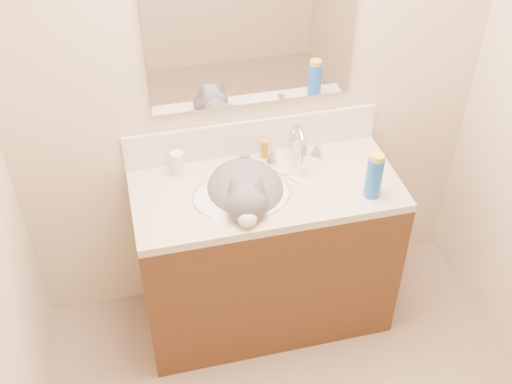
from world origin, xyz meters
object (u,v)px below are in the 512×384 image
pill_bottle (178,163)px  amber_bottle (265,149)px  basin (242,207)px  faucet (297,148)px  silver_jar (245,159)px  cat (246,195)px  spray_can (374,177)px  vanity_cabinet (265,257)px

pill_bottle → amber_bottle: 0.41m
basin → faucet: 0.38m
faucet → silver_jar: bearing=167.9°
silver_jar → amber_bottle: (0.10, 0.03, 0.02)m
cat → amber_bottle: (0.14, 0.24, 0.06)m
silver_jar → pill_bottle: bearing=179.5°
cat → spray_can: bearing=-4.4°
vanity_cabinet → pill_bottle: size_ratio=10.65×
basin → cat: bearing=19.4°
vanity_cabinet → amber_bottle: 0.54m
vanity_cabinet → pill_bottle: bearing=152.5°
amber_bottle → faucet: bearing=-30.3°
pill_bottle → amber_bottle: size_ratio=1.22×
vanity_cabinet → cat: (-0.10, -0.02, 0.44)m
pill_bottle → silver_jar: 0.31m
basin → silver_jar: silver_jar is taller
basin → pill_bottle: size_ratio=3.99×
vanity_cabinet → basin: bearing=-166.0°
pill_bottle → basin: bearing=-41.8°
pill_bottle → silver_jar: pill_bottle is taller
silver_jar → amber_bottle: size_ratio=0.61×
cat → pill_bottle: bearing=152.1°
amber_bottle → cat: bearing=-121.3°
faucet → silver_jar: faucet is taller
pill_bottle → faucet: bearing=-5.6°
cat → amber_bottle: 0.28m
faucet → pill_bottle: faucet is taller
vanity_cabinet → silver_jar: silver_jar is taller
vanity_cabinet → spray_can: 0.72m
basin → spray_can: size_ratio=2.28×
silver_jar → spray_can: 0.61m
vanity_cabinet → cat: cat is taller
vanity_cabinet → pill_bottle: 0.65m
pill_bottle → silver_jar: size_ratio=2.01×
vanity_cabinet → amber_bottle: (0.05, 0.22, 0.50)m
pill_bottle → spray_can: spray_can is taller
cat → silver_jar: bearing=88.8°
faucet → pill_bottle: size_ratio=2.48×
vanity_cabinet → amber_bottle: bearing=78.0°
basin → silver_jar: 0.25m
cat → silver_jar: 0.22m
vanity_cabinet → cat: bearing=-167.2°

